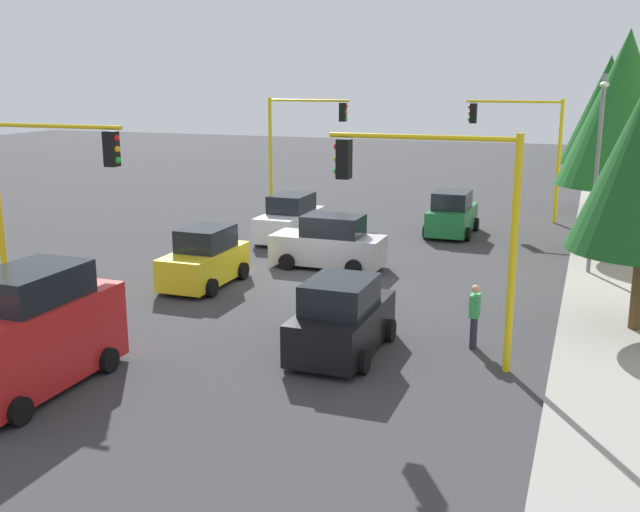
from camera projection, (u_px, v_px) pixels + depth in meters
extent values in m
plane|color=#353538|center=(306.00, 280.00, 25.91)|extent=(120.00, 120.00, 0.00)
cube|color=gray|center=(626.00, 271.00, 26.93)|extent=(80.00, 4.00, 0.15)
cone|color=silver|center=(7.00, 389.00, 16.87)|extent=(0.01, 1.10, 1.10)
cylinder|color=yellow|center=(270.00, 152.00, 40.52)|extent=(0.18, 0.18, 5.85)
cylinder|color=yellow|center=(309.00, 100.00, 39.12)|extent=(0.12, 4.50, 0.12)
cube|color=black|center=(343.00, 112.00, 38.62)|extent=(0.36, 0.32, 0.96)
sphere|color=red|center=(346.00, 106.00, 38.49)|extent=(0.18, 0.18, 0.18)
sphere|color=yellow|center=(346.00, 112.00, 38.56)|extent=(0.18, 0.18, 0.18)
sphere|color=green|center=(346.00, 118.00, 38.63)|extent=(0.18, 0.18, 0.18)
cylinder|color=yellow|center=(559.00, 162.00, 35.48)|extent=(0.18, 0.18, 5.90)
cylinder|color=yellow|center=(514.00, 102.00, 35.58)|extent=(0.12, 4.50, 0.12)
cube|color=black|center=(473.00, 113.00, 36.35)|extent=(0.36, 0.32, 0.96)
sphere|color=red|center=(470.00, 107.00, 36.34)|extent=(0.18, 0.18, 0.18)
sphere|color=yellow|center=(470.00, 113.00, 36.41)|extent=(0.18, 0.18, 0.18)
sphere|color=green|center=(469.00, 119.00, 36.48)|extent=(0.18, 0.18, 0.18)
cylinder|color=yellow|center=(513.00, 256.00, 17.25)|extent=(0.18, 0.18, 5.66)
cylinder|color=yellow|center=(421.00, 137.00, 17.38)|extent=(0.12, 4.50, 0.12)
cube|color=black|center=(344.00, 159.00, 18.15)|extent=(0.36, 0.32, 0.96)
sphere|color=red|center=(337.00, 146.00, 18.14)|extent=(0.18, 0.18, 0.18)
sphere|color=yellow|center=(337.00, 159.00, 18.21)|extent=(0.18, 0.18, 0.18)
sphere|color=green|center=(337.00, 171.00, 18.28)|extent=(0.18, 0.18, 0.18)
cylinder|color=yellow|center=(53.00, 126.00, 20.90)|extent=(0.12, 4.50, 0.12)
cube|color=black|center=(111.00, 149.00, 20.40)|extent=(0.36, 0.32, 0.96)
sphere|color=red|center=(116.00, 138.00, 20.27)|extent=(0.18, 0.18, 0.18)
sphere|color=yellow|center=(117.00, 149.00, 20.34)|extent=(0.18, 0.18, 0.18)
sphere|color=green|center=(118.00, 160.00, 20.41)|extent=(0.18, 0.18, 0.18)
cylinder|color=slate|center=(596.00, 178.00, 25.65)|extent=(0.14, 0.14, 7.00)
cylinder|color=slate|center=(605.00, 80.00, 24.06)|extent=(1.80, 0.10, 0.10)
ellipsoid|color=silver|center=(604.00, 85.00, 23.28)|extent=(0.56, 0.28, 0.20)
cylinder|color=brown|center=(614.00, 217.00, 29.50)|extent=(0.36, 0.36, 2.96)
cone|color=#1E6023|center=(624.00, 108.00, 28.52)|extent=(4.73, 4.73, 5.92)
cylinder|color=brown|center=(600.00, 186.00, 38.83)|extent=(0.36, 0.36, 2.73)
cone|color=#19511E|center=(607.00, 110.00, 37.92)|extent=(4.36, 4.36, 5.46)
cylinder|color=brown|center=(638.00, 289.00, 20.26)|extent=(0.36, 0.36, 2.55)
cube|color=red|center=(28.00, 344.00, 16.56)|extent=(4.80, 1.90, 1.85)
cube|color=black|center=(30.00, 285.00, 16.47)|extent=(2.50, 1.67, 0.76)
cylinder|color=black|center=(20.00, 411.00, 15.05)|extent=(0.60, 0.20, 0.60)
cylinder|color=black|center=(109.00, 360.00, 17.76)|extent=(0.60, 0.20, 0.60)
cylinder|color=black|center=(40.00, 350.00, 18.44)|extent=(0.60, 0.20, 0.60)
cube|color=black|center=(342.00, 326.00, 18.99)|extent=(3.90, 1.77, 1.05)
cube|color=black|center=(340.00, 294.00, 18.60)|extent=(2.03, 1.56, 0.76)
cylinder|color=black|center=(324.00, 323.00, 20.50)|extent=(0.60, 0.20, 0.60)
cylinder|color=black|center=(390.00, 330.00, 19.86)|extent=(0.60, 0.20, 0.60)
cylinder|color=black|center=(290.00, 352.00, 18.29)|extent=(0.60, 0.20, 0.60)
cylinder|color=black|center=(364.00, 362.00, 17.66)|extent=(0.60, 0.20, 0.60)
cube|color=#B2B5BA|center=(328.00, 249.00, 27.54)|extent=(1.64, 4.13, 1.05)
cube|color=black|center=(333.00, 226.00, 27.26)|extent=(1.44, 2.15, 0.76)
cylinder|color=black|center=(287.00, 262.00, 27.25)|extent=(0.20, 0.60, 0.60)
cylinder|color=black|center=(304.00, 252.00, 28.86)|extent=(0.20, 0.60, 0.60)
cylinder|color=black|center=(353.00, 268.00, 26.39)|extent=(0.20, 0.60, 0.60)
cylinder|color=black|center=(368.00, 257.00, 28.00)|extent=(0.20, 0.60, 0.60)
cube|color=yellow|center=(204.00, 266.00, 25.14)|extent=(3.70, 1.64, 1.05)
cube|color=black|center=(206.00, 238.00, 25.09)|extent=(1.92, 1.45, 0.76)
cylinder|color=black|center=(212.00, 288.00, 23.88)|extent=(0.60, 0.20, 0.60)
cylinder|color=black|center=(164.00, 283.00, 24.48)|extent=(0.60, 0.20, 0.60)
cylinder|color=black|center=(243.00, 271.00, 25.98)|extent=(0.60, 0.20, 0.60)
cylinder|color=black|center=(198.00, 267.00, 26.57)|extent=(0.60, 0.20, 0.60)
cube|color=#1E7238|center=(452.00, 219.00, 33.39)|extent=(3.84, 1.70, 1.05)
cube|color=black|center=(452.00, 200.00, 33.00)|extent=(2.00, 1.50, 0.76)
cylinder|color=black|center=(437.00, 222.00, 34.87)|extent=(0.60, 0.20, 0.60)
cylinder|color=black|center=(476.00, 224.00, 34.26)|extent=(0.60, 0.20, 0.60)
cylinder|color=black|center=(426.00, 231.00, 32.70)|extent=(0.60, 0.20, 0.60)
cylinder|color=black|center=(468.00, 234.00, 32.08)|extent=(0.60, 0.20, 0.60)
cube|color=white|center=(290.00, 224.00, 32.25)|extent=(4.10, 1.71, 1.05)
cube|color=black|center=(291.00, 203.00, 32.22)|extent=(2.13, 1.51, 0.76)
cylinder|color=black|center=(299.00, 240.00, 30.87)|extent=(0.60, 0.20, 0.60)
cylinder|color=black|center=(258.00, 237.00, 31.48)|extent=(0.60, 0.20, 0.60)
cylinder|color=black|center=(320.00, 229.00, 33.19)|extent=(0.60, 0.20, 0.60)
cylinder|color=black|center=(282.00, 226.00, 33.81)|extent=(0.60, 0.20, 0.60)
cylinder|color=#262638|center=(473.00, 333.00, 19.25)|extent=(0.16, 0.16, 0.85)
cylinder|color=#262638|center=(474.00, 331.00, 19.44)|extent=(0.16, 0.16, 0.85)
cube|color=green|center=(475.00, 306.00, 19.18)|extent=(0.40, 0.24, 0.60)
sphere|color=tan|center=(476.00, 289.00, 19.07)|extent=(0.22, 0.22, 0.22)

